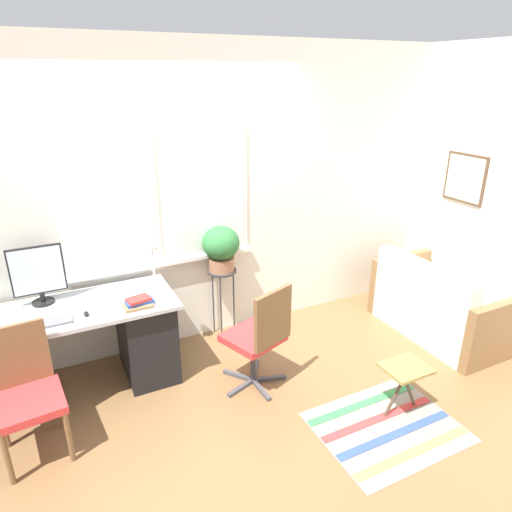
{
  "coord_description": "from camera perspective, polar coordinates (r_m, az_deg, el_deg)",
  "views": [
    {
      "loc": [
        -1.0,
        -3.04,
        2.41
      ],
      "look_at": [
        0.58,
        0.17,
        0.97
      ],
      "focal_mm": 32.0,
      "sensor_mm": 36.0,
      "label": 1
    }
  ],
  "objects": [
    {
      "name": "wall_right_with_picture",
      "position": [
        5.04,
        25.2,
        7.7
      ],
      "size": [
        0.08,
        9.0,
        2.7
      ],
      "color": "white",
      "rests_on": "ground_plane"
    },
    {
      "name": "floor_rug_striped",
      "position": [
        3.69,
        16.0,
        -19.81
      ],
      "size": [
        1.02,
        0.82,
        0.01
      ],
      "color": "gray",
      "rests_on": "ground_plane"
    },
    {
      "name": "mouse",
      "position": [
        3.62,
        -20.46,
        -6.77
      ],
      "size": [
        0.04,
        0.06,
        0.03
      ],
      "color": "black",
      "rests_on": "desk"
    },
    {
      "name": "monitor",
      "position": [
        3.85,
        -25.61,
        -2.03
      ],
      "size": [
        0.39,
        0.17,
        0.47
      ],
      "color": "black",
      "rests_on": "desk"
    },
    {
      "name": "book_stack",
      "position": [
        3.63,
        -14.46,
        -5.66
      ],
      "size": [
        0.23,
        0.17,
        0.06
      ],
      "color": "olive",
      "rests_on": "desk"
    },
    {
      "name": "ground_plane",
      "position": [
        4.01,
        -6.66,
        -15.21
      ],
      "size": [
        14.0,
        14.0,
        0.0
      ],
      "primitive_type": "plane",
      "color": "brown"
    },
    {
      "name": "desk",
      "position": [
        3.93,
        -23.69,
        -10.99
      ],
      "size": [
        1.88,
        0.67,
        0.74
      ],
      "color": "#B2B7BC",
      "rests_on": "ground_plane"
    },
    {
      "name": "keyboard",
      "position": [
        3.61,
        -24.75,
        -7.63
      ],
      "size": [
        0.36,
        0.14,
        0.02
      ],
      "color": "slate",
      "rests_on": "desk"
    },
    {
      "name": "desk_chair_wooden",
      "position": [
        3.47,
        -26.76,
        -14.83
      ],
      "size": [
        0.45,
        0.46,
        0.9
      ],
      "rotation": [
        0.0,
        0.0,
        0.09
      ],
      "color": "brown",
      "rests_on": "ground_plane"
    },
    {
      "name": "potted_plant",
      "position": [
        4.17,
        -4.4,
        1.21
      ],
      "size": [
        0.34,
        0.34,
        0.42
      ],
      "color": "#9E6B4C",
      "rests_on": "plant_stand"
    },
    {
      "name": "folding_stool",
      "position": [
        3.65,
        18.15,
        -13.63
      ],
      "size": [
        0.33,
        0.28,
        0.41
      ],
      "color": "olive",
      "rests_on": "ground_plane"
    },
    {
      "name": "couch_loveseat",
      "position": [
        4.85,
        21.95,
        -6.01
      ],
      "size": [
        0.75,
        1.3,
        0.77
      ],
      "rotation": [
        0.0,
        0.0,
        1.57
      ],
      "color": "white",
      "rests_on": "ground_plane"
    },
    {
      "name": "wall_back_with_window",
      "position": [
        4.06,
        -11.16,
        6.35
      ],
      "size": [
        9.0,
        0.12,
        2.7
      ],
      "color": "white",
      "rests_on": "ground_plane"
    },
    {
      "name": "desk_lamp",
      "position": [
        3.83,
        -12.82,
        0.14
      ],
      "size": [
        0.12,
        0.12,
        0.39
      ],
      "color": "white",
      "rests_on": "desk"
    },
    {
      "name": "office_chair_swivel",
      "position": [
        3.66,
        0.43,
        -9.94
      ],
      "size": [
        0.55,
        0.54,
        0.92
      ],
      "rotation": [
        0.0,
        0.0,
        3.49
      ],
      "color": "#47474C",
      "rests_on": "ground_plane"
    },
    {
      "name": "plant_stand",
      "position": [
        4.29,
        -4.28,
        -2.79
      ],
      "size": [
        0.27,
        0.27,
        0.71
      ],
      "color": "#333338",
      "rests_on": "ground_plane"
    }
  ]
}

